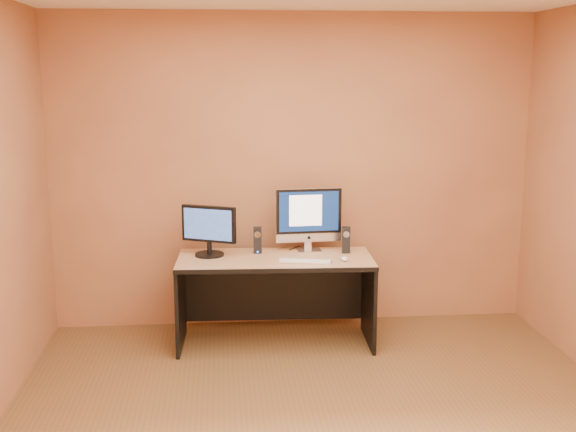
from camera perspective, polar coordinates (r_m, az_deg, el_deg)
The scene contains 11 objects.
floor at distance 4.51m, azimuth 3.08°, elevation -16.71°, with size 4.00×4.00×0.00m, color brown.
walls at distance 4.06m, azimuth 3.28°, elevation -0.29°, with size 4.00×4.00×2.60m, color #A56B42, non-canonical shape.
desk at distance 5.71m, azimuth -1.01°, elevation -6.72°, with size 1.51×0.66×0.70m, color tan, non-canonical shape.
imac at distance 5.77m, azimuth 1.68°, elevation -0.25°, with size 0.54×0.20×0.52m, color #BCBCC1, non-canonical shape.
second_monitor at distance 5.66m, azimuth -6.26°, elevation -1.18°, with size 0.45×0.23×0.40m, color black, non-canonical shape.
speaker_left at distance 5.74m, azimuth -2.42°, elevation -1.91°, with size 0.06×0.07×0.21m, color black, non-canonical shape.
speaker_right at distance 5.76m, azimuth 4.61°, elevation -1.89°, with size 0.06×0.07×0.21m, color black, non-canonical shape.
keyboard at distance 5.47m, azimuth 1.35°, elevation -3.61°, with size 0.41×0.11×0.02m, color silver.
mouse at distance 5.54m, azimuth 4.48°, elevation -3.36°, with size 0.05×0.10×0.03m, color white.
cable_a at distance 5.92m, azimuth 1.80°, elevation -2.51°, with size 0.01×0.01×0.21m, color black.
cable_b at distance 5.90m, azimuth 0.53°, elevation -2.54°, with size 0.01×0.01×0.17m, color black.
Camera 1 is at (-0.60, -3.93, 2.12)m, focal length 45.00 mm.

